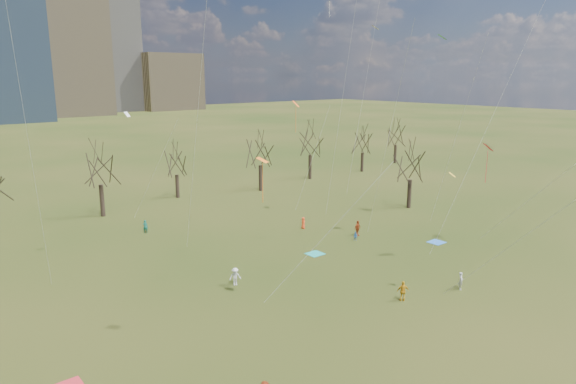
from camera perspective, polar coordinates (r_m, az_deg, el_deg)
ground at (r=40.68m, az=11.14°, el=-12.60°), size 500.00×500.00×0.00m
bare_tree_row at (r=67.50m, az=-13.90°, el=2.92°), size 113.04×29.80×9.50m
blanket_teal at (r=51.33m, az=3.02°, el=-6.86°), size 1.60×1.50×0.03m
blanket_navy at (r=56.92m, az=16.17°, el=-5.37°), size 1.60×1.50×0.03m
person_1 at (r=45.28m, az=18.64°, el=-9.33°), size 0.65×0.62×1.49m
person_4 at (r=41.85m, az=12.67°, el=-10.69°), size 1.01×0.90×1.65m
person_8 at (r=55.58m, az=7.52°, el=-4.90°), size 0.50×0.56×0.95m
person_9 at (r=44.00m, az=-5.89°, el=-9.32°), size 1.13×0.91×1.53m
person_10 at (r=57.14m, az=7.74°, el=-4.01°), size 1.04×0.52×1.72m
person_12 at (r=59.23m, az=1.69°, el=-3.46°), size 0.62×0.77×1.37m
person_13 at (r=59.84m, az=-15.57°, el=-3.71°), size 0.65×0.63×1.49m
kites_airborne at (r=48.32m, az=4.37°, el=8.07°), size 55.72×43.85×34.68m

